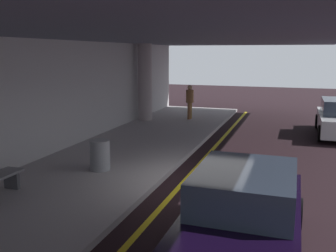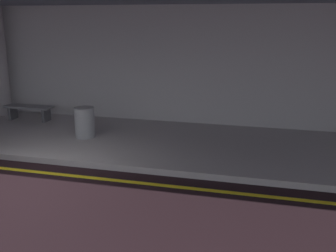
{
  "view_description": "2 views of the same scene",
  "coord_description": "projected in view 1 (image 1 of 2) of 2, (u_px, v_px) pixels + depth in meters",
  "views": [
    {
      "loc": [
        -9.04,
        -2.23,
        3.4
      ],
      "look_at": [
        2.41,
        1.66,
        1.05
      ],
      "focal_mm": 40.75,
      "sensor_mm": 36.0,
      "label": 1
    },
    {
      "loc": [
        5.09,
        -7.01,
        3.4
      ],
      "look_at": [
        2.93,
        1.22,
        1.1
      ],
      "focal_mm": 42.78,
      "sensor_mm": 36.0,
      "label": 2
    }
  ],
  "objects": [
    {
      "name": "ground_plane",
      "position": [
        199.0,
        187.0,
        9.75
      ],
      "size": [
        60.0,
        60.0,
        0.0
      ],
      "primitive_type": "plane",
      "color": "black"
    },
    {
      "name": "sidewalk",
      "position": [
        92.0,
        172.0,
        10.72
      ],
      "size": [
        26.0,
        4.2,
        0.15
      ],
      "primitive_type": "cube",
      "color": "#ADA6A7",
      "rests_on": "ground"
    },
    {
      "name": "lane_stripe_yellow",
      "position": [
        181.0,
        185.0,
        9.91
      ],
      "size": [
        26.0,
        0.14,
        0.01
      ],
      "primitive_type": "cube",
      "color": "yellow",
      "rests_on": "ground"
    },
    {
      "name": "support_column_center",
      "position": [
        145.0,
        82.0,
        18.3
      ],
      "size": [
        0.68,
        0.68,
        3.65
      ],
      "primitive_type": "cylinder",
      "color": "#AE9FA1",
      "rests_on": "sidewalk"
    },
    {
      "name": "ceiling_overhang",
      "position": [
        103.0,
        30.0,
        9.82
      ],
      "size": [
        28.0,
        13.2,
        0.3
      ],
      "primitive_type": "cube",
      "color": "slate",
      "rests_on": "support_column_far_left"
    },
    {
      "name": "terminal_back_wall",
      "position": [
        21.0,
        105.0,
        11.08
      ],
      "size": [
        26.0,
        0.3,
        3.8
      ],
      "primitive_type": "cube",
      "color": "#B9B6B8",
      "rests_on": "ground"
    },
    {
      "name": "car_black",
      "position": [
        243.0,
        216.0,
        6.34
      ],
      "size": [
        4.1,
        1.92,
        1.5
      ],
      "rotation": [
        0.0,
        0.0,
        -0.03
      ],
      "color": "black",
      "rests_on": "ground"
    },
    {
      "name": "person_waiting_for_ride",
      "position": [
        190.0,
        100.0,
        18.68
      ],
      "size": [
        0.38,
        0.38,
        1.68
      ],
      "rotation": [
        0.0,
        0.0,
        4.59
      ],
      "color": "brown",
      "rests_on": "sidewalk"
    },
    {
      "name": "trash_bin_steel",
      "position": [
        100.0,
        155.0,
        10.63
      ],
      "size": [
        0.56,
        0.56,
        0.85
      ],
      "primitive_type": "cylinder",
      "color": "gray",
      "rests_on": "sidewalk"
    }
  ]
}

